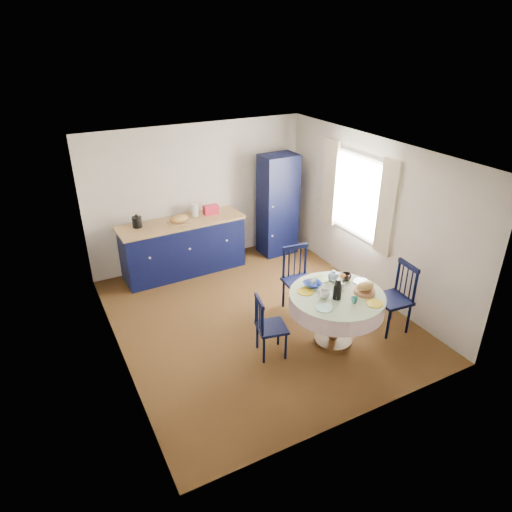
{
  "coord_description": "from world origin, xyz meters",
  "views": [
    {
      "loc": [
        -2.66,
        -5.06,
        3.9
      ],
      "look_at": [
        0.08,
        0.2,
        0.93
      ],
      "focal_mm": 32.0,
      "sensor_mm": 36.0,
      "label": 1
    }
  ],
  "objects_px": {
    "chair_left": "(269,326)",
    "mug_c": "(346,277)",
    "pantry_cabinet": "(278,205)",
    "kitchen_counter": "(183,246)",
    "chair_far": "(299,279)",
    "mug_a": "(325,294)",
    "mug_d": "(312,283)",
    "cobalt_bowl": "(313,284)",
    "chair_right": "(395,297)",
    "mug_b": "(354,300)",
    "dining_table": "(337,302)"
  },
  "relations": [
    {
      "from": "chair_far",
      "to": "mug_d",
      "type": "bearing_deg",
      "value": -102.25
    },
    {
      "from": "dining_table",
      "to": "chair_right",
      "type": "xyz_separation_m",
      "value": [
        0.93,
        -0.12,
        -0.13
      ]
    },
    {
      "from": "pantry_cabinet",
      "to": "chair_far",
      "type": "distance_m",
      "value": 2.08
    },
    {
      "from": "chair_right",
      "to": "mug_c",
      "type": "distance_m",
      "value": 0.77
    },
    {
      "from": "pantry_cabinet",
      "to": "cobalt_bowl",
      "type": "bearing_deg",
      "value": -110.96
    },
    {
      "from": "chair_right",
      "to": "pantry_cabinet",
      "type": "bearing_deg",
      "value": -171.25
    },
    {
      "from": "cobalt_bowl",
      "to": "mug_d",
      "type": "bearing_deg",
      "value": 76.31
    },
    {
      "from": "mug_b",
      "to": "mug_d",
      "type": "height_order",
      "value": "mug_d"
    },
    {
      "from": "dining_table",
      "to": "mug_a",
      "type": "bearing_deg",
      "value": 178.99
    },
    {
      "from": "kitchen_counter",
      "to": "mug_b",
      "type": "xyz_separation_m",
      "value": [
        1.18,
        -3.17,
        0.31
      ]
    },
    {
      "from": "dining_table",
      "to": "chair_left",
      "type": "relative_size",
      "value": 1.45
    },
    {
      "from": "pantry_cabinet",
      "to": "kitchen_counter",
      "type": "bearing_deg",
      "value": 177.32
    },
    {
      "from": "mug_d",
      "to": "cobalt_bowl",
      "type": "relative_size",
      "value": 0.41
    },
    {
      "from": "chair_far",
      "to": "mug_b",
      "type": "bearing_deg",
      "value": -83.52
    },
    {
      "from": "mug_b",
      "to": "cobalt_bowl",
      "type": "height_order",
      "value": "mug_b"
    },
    {
      "from": "chair_left",
      "to": "cobalt_bowl",
      "type": "height_order",
      "value": "chair_left"
    },
    {
      "from": "mug_a",
      "to": "mug_b",
      "type": "bearing_deg",
      "value": -46.96
    },
    {
      "from": "mug_d",
      "to": "dining_table",
      "type": "bearing_deg",
      "value": -62.69
    },
    {
      "from": "pantry_cabinet",
      "to": "mug_b",
      "type": "relative_size",
      "value": 21.38
    },
    {
      "from": "chair_left",
      "to": "chair_right",
      "type": "relative_size",
      "value": 0.86
    },
    {
      "from": "chair_far",
      "to": "mug_c",
      "type": "xyz_separation_m",
      "value": [
        0.32,
        -0.7,
        0.3
      ]
    },
    {
      "from": "chair_far",
      "to": "mug_a",
      "type": "relative_size",
      "value": 7.77
    },
    {
      "from": "mug_a",
      "to": "kitchen_counter",
      "type": "bearing_deg",
      "value": 107.71
    },
    {
      "from": "chair_far",
      "to": "chair_right",
      "type": "bearing_deg",
      "value": -44.65
    },
    {
      "from": "chair_left",
      "to": "mug_d",
      "type": "xyz_separation_m",
      "value": [
        0.76,
        0.16,
        0.37
      ]
    },
    {
      "from": "dining_table",
      "to": "chair_far",
      "type": "height_order",
      "value": "dining_table"
    },
    {
      "from": "dining_table",
      "to": "mug_c",
      "type": "relative_size",
      "value": 9.31
    },
    {
      "from": "kitchen_counter",
      "to": "mug_b",
      "type": "distance_m",
      "value": 3.4
    },
    {
      "from": "chair_left",
      "to": "chair_far",
      "type": "height_order",
      "value": "chair_far"
    },
    {
      "from": "mug_b",
      "to": "kitchen_counter",
      "type": "bearing_deg",
      "value": 110.46
    },
    {
      "from": "chair_left",
      "to": "mug_d",
      "type": "distance_m",
      "value": 0.86
    },
    {
      "from": "pantry_cabinet",
      "to": "chair_far",
      "type": "relative_size",
      "value": 1.87
    },
    {
      "from": "cobalt_bowl",
      "to": "chair_left",
      "type": "bearing_deg",
      "value": -169.39
    },
    {
      "from": "mug_a",
      "to": "cobalt_bowl",
      "type": "relative_size",
      "value": 0.54
    },
    {
      "from": "dining_table",
      "to": "chair_right",
      "type": "relative_size",
      "value": 1.24
    },
    {
      "from": "dining_table",
      "to": "cobalt_bowl",
      "type": "bearing_deg",
      "value": 119.09
    },
    {
      "from": "chair_left",
      "to": "mug_a",
      "type": "distance_m",
      "value": 0.83
    },
    {
      "from": "mug_d",
      "to": "mug_c",
      "type": "bearing_deg",
      "value": -10.74
    },
    {
      "from": "kitchen_counter",
      "to": "mug_b",
      "type": "relative_size",
      "value": 24.47
    },
    {
      "from": "dining_table",
      "to": "cobalt_bowl",
      "type": "xyz_separation_m",
      "value": [
        -0.18,
        0.32,
        0.15
      ]
    },
    {
      "from": "cobalt_bowl",
      "to": "mug_a",
      "type": "bearing_deg",
      "value": -95.41
    },
    {
      "from": "chair_right",
      "to": "mug_d",
      "type": "xyz_separation_m",
      "value": [
        -1.11,
        0.46,
        0.29
      ]
    },
    {
      "from": "pantry_cabinet",
      "to": "mug_c",
      "type": "xyz_separation_m",
      "value": [
        -0.41,
        -2.6,
        -0.13
      ]
    },
    {
      "from": "kitchen_counter",
      "to": "mug_a",
      "type": "bearing_deg",
      "value": -73.95
    },
    {
      "from": "kitchen_counter",
      "to": "chair_far",
      "type": "relative_size",
      "value": 2.14
    },
    {
      "from": "mug_d",
      "to": "mug_a",
      "type": "bearing_deg",
      "value": -95.84
    },
    {
      "from": "kitchen_counter",
      "to": "dining_table",
      "type": "distance_m",
      "value": 3.12
    },
    {
      "from": "cobalt_bowl",
      "to": "pantry_cabinet",
      "type": "bearing_deg",
      "value": 70.16
    },
    {
      "from": "chair_left",
      "to": "mug_c",
      "type": "distance_m",
      "value": 1.31
    },
    {
      "from": "pantry_cabinet",
      "to": "mug_b",
      "type": "distance_m",
      "value": 3.2
    }
  ]
}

